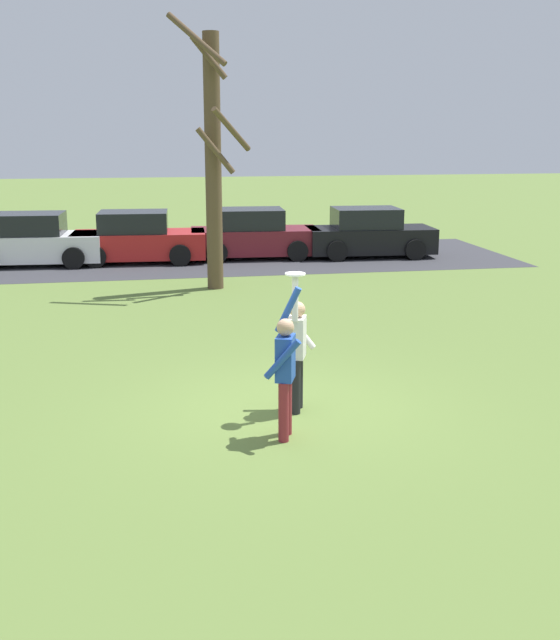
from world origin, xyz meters
TOP-DOWN VIEW (x-y plane):
  - ground_plane at (0.00, 0.00)m, footprint 120.00×120.00m
  - person_catcher at (0.15, -0.06)m, footprint 0.48×0.59m
  - person_defender at (-0.21, -1.05)m, footprint 0.57×0.64m
  - frisbee_disc at (0.07, -0.27)m, footprint 0.29×0.29m
  - parked_car_white at (-5.30, 13.93)m, footprint 4.19×2.22m
  - parked_car_red at (-2.14, 13.91)m, footprint 4.19×2.22m
  - parked_car_maroon at (1.57, 14.12)m, footprint 4.19×2.22m
  - parked_car_black at (5.33, 13.74)m, footprint 4.19×2.22m
  - parking_strip at (-1.91, 14.01)m, footprint 23.49×6.40m
  - bare_tree_tall at (-0.15, 9.27)m, footprint 2.07×1.31m

SIDE VIEW (x-z plane):
  - ground_plane at x=0.00m, z-range 0.00..0.00m
  - parking_strip at x=-1.91m, z-range 0.00..0.01m
  - parked_car_white at x=-5.30m, z-range -0.07..1.52m
  - parked_car_red at x=-2.14m, z-range -0.07..1.52m
  - parked_car_maroon at x=1.57m, z-range -0.07..1.52m
  - parked_car_black at x=5.33m, z-range -0.07..1.52m
  - person_defender at x=-0.21m, z-range -0.04..2.00m
  - person_catcher at x=0.15m, z-range -0.06..2.02m
  - frisbee_disc at x=0.07m, z-range 2.08..2.10m
  - bare_tree_tall at x=-0.15m, z-range -0.01..6.76m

